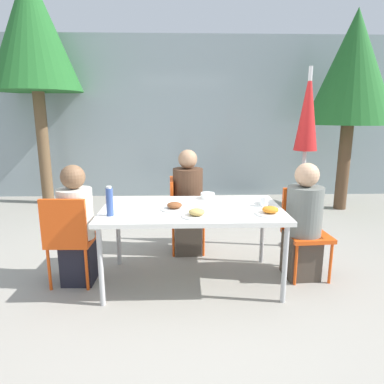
% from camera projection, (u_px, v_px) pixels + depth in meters
% --- Properties ---
extents(ground_plane, '(24.00, 24.00, 0.00)m').
position_uv_depth(ground_plane, '(192.00, 281.00, 3.31)').
color(ground_plane, gray).
extents(building_facade, '(10.00, 0.20, 3.00)m').
position_uv_depth(building_facade, '(186.00, 118.00, 6.58)').
color(building_facade, '#89999E').
rests_on(building_facade, ground).
extents(dining_table, '(1.65, 0.93, 0.73)m').
position_uv_depth(dining_table, '(192.00, 213.00, 3.16)').
color(dining_table, white).
rests_on(dining_table, ground).
extents(chair_left, '(0.41, 0.41, 0.86)m').
position_uv_depth(chair_left, '(69.00, 235.00, 3.12)').
color(chair_left, '#E54C14').
rests_on(chair_left, ground).
extents(person_left, '(0.32, 0.32, 1.14)m').
position_uv_depth(person_left, '(77.00, 228.00, 3.19)').
color(person_left, black).
rests_on(person_left, ground).
extents(chair_right, '(0.42, 0.42, 0.86)m').
position_uv_depth(chair_right, '(305.00, 225.00, 3.39)').
color(chair_right, '#E54C14').
rests_on(chair_right, ground).
extents(person_right, '(0.34, 0.34, 1.14)m').
position_uv_depth(person_right, '(303.00, 225.00, 3.30)').
color(person_right, '#473D33').
rests_on(person_right, ground).
extents(chair_far, '(0.41, 0.41, 0.86)m').
position_uv_depth(chair_far, '(181.00, 209.00, 3.94)').
color(chair_far, '#E54C14').
rests_on(chair_far, ground).
extents(person_far, '(0.33, 0.33, 1.20)m').
position_uv_depth(person_far, '(188.00, 205.00, 3.88)').
color(person_far, '#473D33').
rests_on(person_far, ground).
extents(closed_umbrella, '(0.36, 0.36, 2.09)m').
position_uv_depth(closed_umbrella, '(307.00, 125.00, 3.86)').
color(closed_umbrella, '#333333').
rests_on(closed_umbrella, ground).
extents(plate_0, '(0.26, 0.26, 0.07)m').
position_uv_depth(plate_0, '(270.00, 211.00, 2.94)').
color(plate_0, white).
rests_on(plate_0, dining_table).
extents(plate_1, '(0.25, 0.25, 0.07)m').
position_uv_depth(plate_1, '(197.00, 214.00, 2.87)').
color(plate_1, white).
rests_on(plate_1, dining_table).
extents(plate_2, '(0.25, 0.25, 0.07)m').
position_uv_depth(plate_2, '(174.00, 207.00, 3.09)').
color(plate_2, white).
rests_on(plate_2, dining_table).
extents(bottle, '(0.06, 0.06, 0.26)m').
position_uv_depth(bottle, '(110.00, 202.00, 2.88)').
color(bottle, '#334C8E').
rests_on(bottle, dining_table).
extents(drinking_cup, '(0.08, 0.08, 0.09)m').
position_uv_depth(drinking_cup, '(264.00, 201.00, 3.20)').
color(drinking_cup, white).
rests_on(drinking_cup, dining_table).
extents(salad_bowl, '(0.15, 0.15, 0.06)m').
position_uv_depth(salad_bowl, '(208.00, 196.00, 3.49)').
color(salad_bowl, white).
rests_on(salad_bowl, dining_table).
extents(tree_behind_left, '(1.39, 1.39, 3.16)m').
position_uv_depth(tree_behind_left, '(353.00, 69.00, 5.36)').
color(tree_behind_left, brown).
rests_on(tree_behind_left, ground).
extents(tree_behind_right, '(1.50, 1.50, 3.91)m').
position_uv_depth(tree_behind_right, '(32.00, 32.00, 5.60)').
color(tree_behind_right, brown).
rests_on(tree_behind_right, ground).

